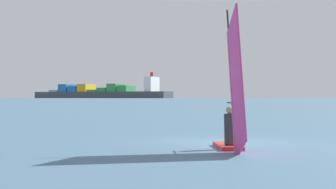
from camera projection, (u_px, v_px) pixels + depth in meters
name	position (u px, v px, depth m)	size (l,w,h in m)	color
ground_plane	(227.00, 142.00, 20.29)	(4000.00, 4000.00, 0.00)	#476B84
windsurfer	(233.00, 107.00, 17.08)	(1.19, 4.23, 4.46)	red
cargo_ship	(102.00, 92.00, 788.63)	(200.55, 87.90, 33.34)	#3F444C
distant_headland	(265.00, 92.00, 1629.40)	(1078.87, 417.82, 31.58)	#4C564C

